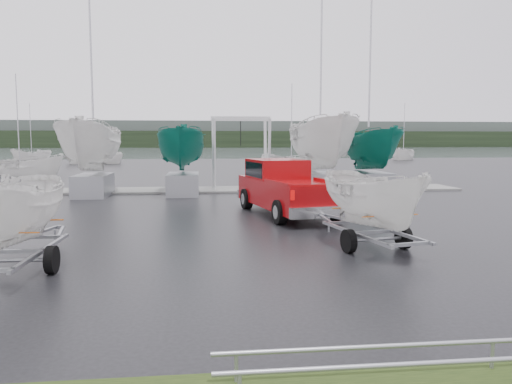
# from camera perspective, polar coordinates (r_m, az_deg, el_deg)

# --- Properties ---
(ground_plane) EXTENTS (120.00, 120.00, 0.00)m
(ground_plane) POSITION_cam_1_polar(r_m,az_deg,el_deg) (15.13, -7.85, -4.89)
(ground_plane) COLOR black
(ground_plane) RESTS_ON ground
(lake) EXTENTS (300.00, 300.00, 0.00)m
(lake) POSITION_cam_1_polar(r_m,az_deg,el_deg) (114.89, -6.62, 4.54)
(lake) COLOR slate
(lake) RESTS_ON ground
(dock) EXTENTS (30.00, 3.00, 0.12)m
(dock) POSITION_cam_1_polar(r_m,az_deg,el_deg) (27.99, -7.20, 0.23)
(dock) COLOR gray
(dock) RESTS_ON ground
(treeline) EXTENTS (300.00, 8.00, 6.00)m
(treeline) POSITION_cam_1_polar(r_m,az_deg,el_deg) (184.85, -6.56, 6.01)
(treeline) COLOR black
(treeline) RESTS_ON ground
(far_hill) EXTENTS (300.00, 6.00, 10.00)m
(far_hill) POSITION_cam_1_polar(r_m,az_deg,el_deg) (192.86, -6.56, 6.60)
(far_hill) COLOR #4C5651
(far_hill) RESTS_ON ground
(pickup_truck) EXTENTS (3.25, 6.51, 2.07)m
(pickup_truck) POSITION_cam_1_polar(r_m,az_deg,el_deg) (19.21, 3.15, 0.72)
(pickup_truck) COLOR maroon
(pickup_truck) RESTS_ON ground
(trailer_hitched) EXTENTS (1.91, 3.76, 4.72)m
(trailer_hitched) POSITION_cam_1_polar(r_m,az_deg,el_deg) (13.14, 13.42, 4.63)
(trailer_hitched) COLOR #92949A
(trailer_hitched) RESTS_ON ground
(trailer_parked) EXTENTS (1.80, 3.63, 4.77)m
(trailer_parked) POSITION_cam_1_polar(r_m,az_deg,el_deg) (11.73, -26.19, 4.17)
(trailer_parked) COLOR #92949A
(trailer_parked) RESTS_ON ground
(boat_hoist) EXTENTS (3.30, 2.18, 4.12)m
(boat_hoist) POSITION_cam_1_polar(r_m,az_deg,el_deg) (27.94, -1.77, 5.64)
(boat_hoist) COLOR silver
(boat_hoist) RESTS_ON ground
(keelboat_0) EXTENTS (2.71, 3.20, 10.89)m
(keelboat_0) POSITION_cam_1_polar(r_m,az_deg,el_deg) (26.45, -18.37, 8.88)
(keelboat_0) COLOR #92949A
(keelboat_0) RESTS_ON ground
(keelboat_1) EXTENTS (2.39, 3.20, 7.44)m
(keelboat_1) POSITION_cam_1_polar(r_m,az_deg,el_deg) (26.08, -8.44, 8.00)
(keelboat_1) COLOR #92949A
(keelboat_1) RESTS_ON ground
(keelboat_2) EXTENTS (2.95, 3.20, 11.14)m
(keelboat_2) POSITION_cam_1_polar(r_m,az_deg,el_deg) (26.70, 7.64, 9.93)
(keelboat_2) COLOR #92949A
(keelboat_2) RESTS_ON ground
(keelboat_3) EXTENTS (2.37, 3.20, 10.54)m
(keelboat_3) POSITION_cam_1_polar(r_m,az_deg,el_deg) (27.74, 13.09, 7.73)
(keelboat_3) COLOR #92949A
(keelboat_3) RESTS_ON ground
(mast_rack_2) EXTENTS (7.00, 0.56, 0.06)m
(mast_rack_2) POSITION_cam_1_polar(r_m,az_deg,el_deg) (6.91, 26.58, -15.80)
(mast_rack_2) COLOR #92949A
(mast_rack_2) RESTS_ON ground
(moored_boat_0) EXTENTS (2.92, 2.86, 11.51)m
(moored_boat_0) POSITION_cam_1_polar(r_m,az_deg,el_deg) (44.09, -25.33, 1.73)
(moored_boat_0) COLOR silver
(moored_boat_0) RESTS_ON ground
(moored_boat_1) EXTENTS (2.64, 2.57, 11.37)m
(moored_boat_1) POSITION_cam_1_polar(r_m,az_deg,el_deg) (61.68, -18.05, 3.07)
(moored_boat_1) COLOR silver
(moored_boat_1) RESTS_ON ground
(moored_boat_2) EXTENTS (3.75, 3.76, 11.49)m
(moored_boat_2) POSITION_cam_1_polar(r_m,az_deg,el_deg) (46.94, 4.05, 2.52)
(moored_boat_2) COLOR silver
(moored_boat_2) RESTS_ON ground
(moored_boat_3) EXTENTS (3.69, 3.71, 11.47)m
(moored_boat_3) POSITION_cam_1_polar(r_m,az_deg,el_deg) (73.94, 16.46, 3.55)
(moored_boat_3) COLOR silver
(moored_boat_3) RESTS_ON ground
(moored_boat_4) EXTENTS (3.40, 3.41, 11.20)m
(moored_boat_4) POSITION_cam_1_polar(r_m,az_deg,el_deg) (77.17, -24.23, 3.37)
(moored_boat_4) COLOR silver
(moored_boat_4) RESTS_ON ground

